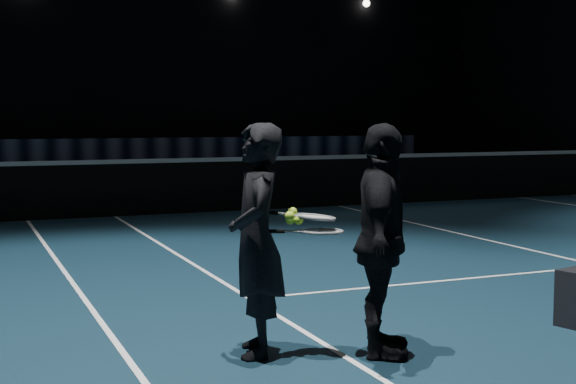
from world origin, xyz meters
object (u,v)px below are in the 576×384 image
object	(u,v)px
racket_upper	(315,217)
tennis_balls	(294,217)
player_a	(257,240)
player_b	(381,241)
racket_lower	(322,231)

from	to	relation	value
racket_upper	tennis_balls	distance (m)	0.15
racket_upper	player_a	bearing A→B (deg)	-178.29
player_b	racket_upper	xyz separation A→B (m)	(-0.39, 0.22, 0.16)
player_a	racket_upper	distance (m)	0.43
player_a	racket_lower	world-z (taller)	player_a
player_a	tennis_balls	bearing A→B (deg)	83.28
tennis_balls	racket_lower	bearing A→B (deg)	-26.17
racket_lower	player_b	bearing A→B (deg)	-0.00
racket_upper	racket_lower	bearing A→B (deg)	-42.66
racket_upper	tennis_balls	xyz separation A→B (m)	(-0.15, 0.03, 0.00)
player_b	racket_upper	world-z (taller)	player_b
racket_lower	player_a	bearing A→B (deg)	-180.00
player_a	racket_lower	bearing A→B (deg)	82.15
player_a	player_b	xyz separation A→B (m)	(0.77, -0.36, 0.00)
player_a	racket_upper	bearing A→B (deg)	87.86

